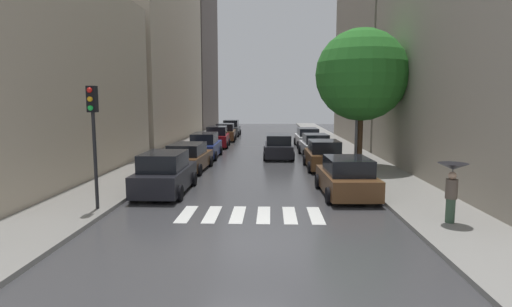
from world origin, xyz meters
TOP-DOWN VIEW (x-y plane):
  - ground_plane at (0.00, 24.00)m, footprint 28.00×72.00m
  - sidewalk_left at (-6.50, 24.00)m, footprint 3.00×72.00m
  - sidewalk_right at (6.50, 24.00)m, footprint 3.00×72.00m
  - crosswalk_stripes at (0.00, 2.98)m, footprint 4.95×2.20m
  - building_left_near at (-11.00, 9.72)m, footprint 6.00×16.54m
  - building_left_mid at (-11.00, 30.00)m, footprint 6.00×21.62m
  - building_left_far at (-11.00, 49.33)m, footprint 6.00×15.50m
  - building_right_near at (11.00, 9.33)m, footprint 6.00×19.19m
  - building_right_mid at (11.00, 28.31)m, footprint 6.00×17.64m
  - parked_car_left_nearest at (-3.85, 6.32)m, footprint 2.09×4.56m
  - parked_car_left_second at (-3.98, 11.96)m, footprint 2.31×4.86m
  - parked_car_left_third at (-3.88, 17.33)m, footprint 2.01×4.72m
  - parked_car_left_fourth at (-3.90, 23.98)m, footprint 2.14×4.12m
  - parked_car_left_fifth at (-3.83, 29.52)m, footprint 2.23×4.20m
  - parked_car_left_sixth at (-3.81, 35.51)m, footprint 1.99×4.01m
  - parked_car_right_nearest at (3.85, 6.04)m, footprint 2.27×4.37m
  - parked_car_right_second at (3.75, 12.83)m, footprint 2.14×4.12m
  - parked_car_right_third at (3.85, 18.38)m, footprint 2.20×4.26m
  - parked_car_right_fourth at (3.85, 24.70)m, footprint 2.16×4.79m
  - car_midroad at (1.21, 17.53)m, footprint 2.10×4.54m
  - pedestrian_foreground at (6.31, 1.82)m, footprint 0.90×0.90m
  - street_tree_right at (5.81, 12.96)m, footprint 5.21×5.21m
  - traffic_light_left_corner at (-5.45, 3.07)m, footprint 0.30×0.42m
  - lamp_post_right at (5.55, 12.66)m, footprint 0.60×0.28m

SIDE VIEW (x-z plane):
  - ground_plane at x=0.00m, z-range -0.04..0.00m
  - crosswalk_stripes at x=0.00m, z-range 0.00..0.01m
  - sidewalk_left at x=-6.50m, z-range 0.00..0.15m
  - sidewalk_right at x=6.50m, z-range 0.00..0.15m
  - parked_car_left_second at x=-3.98m, z-range -0.04..1.53m
  - parked_car_right_third at x=3.85m, z-range -0.05..1.56m
  - parked_car_right_fourth at x=3.85m, z-range -0.05..1.57m
  - car_midroad at x=1.21m, z-range -0.05..1.58m
  - parked_car_right_nearest at x=3.85m, z-range -0.05..1.58m
  - parked_car_right_second at x=3.75m, z-range -0.06..1.63m
  - parked_car_left_fifth at x=-3.83m, z-range -0.06..1.66m
  - parked_car_left_third at x=-3.88m, z-range -0.06..1.68m
  - parked_car_left_nearest at x=-3.85m, z-range -0.06..1.71m
  - parked_car_left_fourth at x=-3.90m, z-range -0.07..1.73m
  - parked_car_left_sixth at x=-3.81m, z-range -0.07..1.73m
  - pedestrian_foreground at x=6.31m, z-range 0.53..2.41m
  - traffic_light_left_corner at x=-5.45m, z-range 1.14..5.44m
  - lamp_post_right at x=5.55m, z-range 0.69..7.93m
  - building_left_near at x=-11.00m, z-range 0.00..10.14m
  - street_tree_right at x=5.81m, z-range 1.46..9.32m
  - building_right_near at x=11.00m, z-range 0.00..15.51m
  - building_right_mid at x=11.00m, z-range 0.00..17.20m
  - building_left_mid at x=-11.00m, z-range 0.00..23.88m
  - building_left_far at x=-11.00m, z-range 0.00..24.22m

